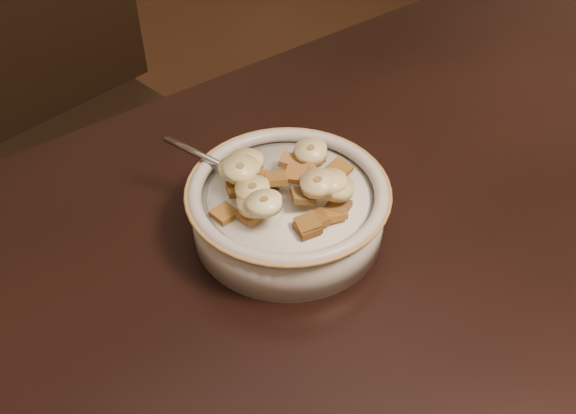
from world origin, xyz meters
TOP-DOWN VIEW (x-y plane):
  - table at (0.00, 0.00)m, footprint 1.42×0.93m
  - chair at (-0.01, 0.77)m, footprint 0.49×0.49m
  - cereal_bowl at (-0.00, 0.17)m, footprint 0.18×0.18m
  - milk at (-0.00, 0.17)m, footprint 0.15×0.15m
  - spoon at (-0.02, 0.20)m, footprint 0.05×0.05m
  - cereal_square_0 at (-0.01, 0.13)m, footprint 0.02×0.02m
  - cereal_square_1 at (-0.05, 0.17)m, footprint 0.02×0.02m
  - cereal_square_2 at (0.01, 0.17)m, footprint 0.03×0.03m
  - cereal_square_3 at (0.04, 0.20)m, footprint 0.02×0.02m
  - cereal_square_4 at (0.05, 0.20)m, footprint 0.02×0.02m
  - cereal_square_5 at (-0.01, 0.18)m, footprint 0.03×0.03m
  - cereal_square_6 at (0.02, 0.13)m, footprint 0.03×0.03m
  - cereal_square_7 at (-0.07, 0.18)m, footprint 0.02×0.02m
  - cereal_square_8 at (-0.03, 0.19)m, footprint 0.03×0.03m
  - cereal_square_9 at (0.02, 0.20)m, footprint 0.03×0.03m
  - cereal_square_10 at (-0.04, 0.20)m, footprint 0.03×0.03m
  - cereal_square_11 at (0.01, 0.12)m, footprint 0.02×0.03m
  - cereal_square_12 at (0.03, 0.19)m, footprint 0.03×0.03m
  - cereal_square_13 at (-0.00, 0.23)m, footprint 0.03×0.03m
  - cereal_square_14 at (-0.02, 0.13)m, footprint 0.03×0.02m
  - cereal_square_15 at (0.02, 0.17)m, footprint 0.02×0.02m
  - cereal_square_16 at (-0.02, 0.12)m, footprint 0.02×0.02m
  - cereal_square_17 at (-0.03, 0.22)m, footprint 0.03×0.03m
  - cereal_square_18 at (-0.00, 0.15)m, footprint 0.03×0.03m
  - cereal_square_19 at (-0.02, 0.20)m, footprint 0.03×0.03m
  - cereal_square_20 at (0.06, 0.17)m, footprint 0.02×0.02m
  - banana_slice_0 at (-0.04, 0.17)m, footprint 0.04×0.04m
  - banana_slice_1 at (0.04, 0.19)m, footprint 0.04×0.04m
  - banana_slice_2 at (0.02, 0.14)m, footprint 0.04×0.04m
  - banana_slice_3 at (-0.02, 0.22)m, footprint 0.04×0.04m
  - banana_slice_4 at (-0.03, 0.21)m, footprint 0.04×0.04m
  - banana_slice_5 at (-0.03, 0.20)m, footprint 0.04×0.04m
  - banana_slice_6 at (-0.04, 0.18)m, footprint 0.04×0.04m
  - banana_slice_7 at (0.02, 0.14)m, footprint 0.04×0.04m
  - banana_slice_8 at (-0.04, 0.15)m, footprint 0.03×0.03m
  - banana_slice_9 at (-0.03, 0.21)m, footprint 0.04×0.04m
  - banana_slice_10 at (0.01, 0.15)m, footprint 0.04×0.04m

SIDE VIEW (x-z plane):
  - chair at x=-0.01m, z-range 0.00..0.95m
  - table at x=0.00m, z-range 0.71..0.75m
  - cereal_bowl at x=0.00m, z-range 0.75..0.79m
  - milk at x=0.00m, z-range 0.79..0.80m
  - spoon at x=-0.02m, z-range 0.79..0.80m
  - cereal_square_7 at x=-0.07m, z-range 0.80..0.80m
  - cereal_square_13 at x=0.00m, z-range 0.79..0.80m
  - cereal_square_17 at x=-0.03m, z-range 0.79..0.80m
  - cereal_square_16 at x=-0.02m, z-range 0.80..0.80m
  - cereal_square_20 at x=0.06m, z-range 0.79..0.81m
  - cereal_square_11 at x=0.01m, z-range 0.80..0.81m
  - cereal_square_6 at x=0.02m, z-range 0.80..0.81m
  - cereal_square_0 at x=-0.01m, z-range 0.79..0.81m
  - cereal_square_1 at x=-0.05m, z-range 0.80..0.81m
  - cereal_square_3 at x=0.04m, z-range 0.80..0.81m
  - cereal_square_4 at x=0.05m, z-range 0.80..0.81m
  - cereal_square_14 at x=-0.02m, z-range 0.80..0.81m
  - cereal_square_10 at x=-0.04m, z-range 0.80..0.81m
  - cereal_square_19 at x=-0.02m, z-range 0.80..0.81m
  - cereal_square_12 at x=0.03m, z-range 0.80..0.82m
  - cereal_square_18 at x=0.00m, z-range 0.80..0.82m
  - cereal_square_8 at x=-0.03m, z-range 0.80..0.82m
  - cereal_square_9 at x=0.02m, z-range 0.81..0.82m
  - banana_slice_3 at x=-0.02m, z-range 0.81..0.82m
  - cereal_square_15 at x=0.02m, z-range 0.81..0.82m
  - banana_slice_9 at x=-0.03m, z-range 0.81..0.82m
  - banana_slice_4 at x=-0.03m, z-range 0.81..0.82m
  - banana_slice_0 at x=-0.04m, z-range 0.81..0.82m
  - cereal_square_5 at x=-0.01m, z-range 0.81..0.82m
  - banana_slice_7 at x=0.02m, z-range 0.81..0.82m
  - banana_slice_6 at x=-0.04m, z-range 0.81..0.82m
  - cereal_square_2 at x=0.01m, z-range 0.81..0.82m
  - banana_slice_1 at x=0.04m, z-range 0.81..0.83m
  - banana_slice_5 at x=-0.03m, z-range 0.81..0.83m
  - banana_slice_8 at x=-0.04m, z-range 0.81..0.83m
  - banana_slice_2 at x=0.02m, z-range 0.82..0.83m
  - banana_slice_10 at x=0.01m, z-range 0.82..0.83m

